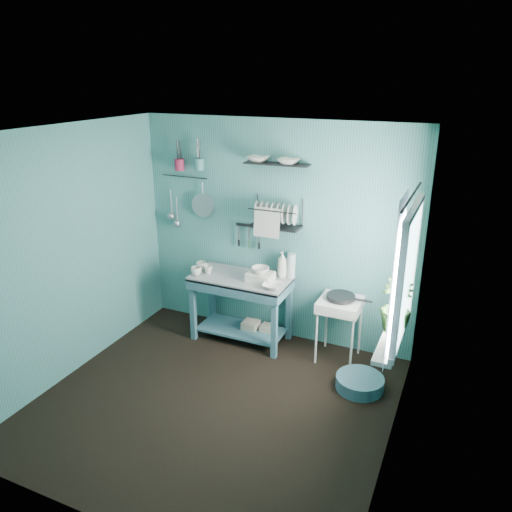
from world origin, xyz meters
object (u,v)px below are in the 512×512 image
at_px(work_counter, 241,308).
at_px(potted_plant, 396,306).
at_px(mug_left, 196,271).
at_px(mug_right, 202,266).
at_px(hotplate_stand, 339,329).
at_px(floor_basin, 360,383).
at_px(storage_tin_small, 268,333).
at_px(storage_tin_large, 251,330).
at_px(utensil_cup_teal, 199,164).
at_px(water_bottle, 291,266).
at_px(utensil_cup_magenta, 179,165).
at_px(soap_bottle, 282,264).
at_px(mug_mid, 208,270).
at_px(wash_tub, 260,277).
at_px(frying_pan, 341,296).
at_px(dish_rack, 276,213).
at_px(colander, 203,205).

xyz_separation_m(work_counter, potted_plant, (1.78, -0.63, 0.67)).
height_order(mug_left, potted_plant, potted_plant).
height_order(mug_right, hotplate_stand, mug_right).
distance_m(potted_plant, floor_basin, 1.06).
xyz_separation_m(storage_tin_small, floor_basin, (1.20, -0.50, -0.04)).
distance_m(hotplate_stand, storage_tin_large, 1.07).
relative_size(utensil_cup_teal, storage_tin_large, 0.59).
height_order(water_bottle, potted_plant, potted_plant).
bearing_deg(utensil_cup_magenta, storage_tin_small, -7.25).
distance_m(storage_tin_large, floor_basin, 1.47).
relative_size(soap_bottle, storage_tin_large, 1.36).
bearing_deg(utensil_cup_teal, storage_tin_small, -9.29).
bearing_deg(mug_mid, wash_tub, 3.63).
height_order(utensil_cup_teal, storage_tin_large, utensil_cup_teal).
distance_m(mug_left, utensil_cup_magenta, 1.24).
distance_m(work_counter, hotplate_stand, 1.14).
xyz_separation_m(mug_right, frying_pan, (1.64, 0.04, -0.09)).
xyz_separation_m(mug_mid, mug_right, (-0.12, 0.06, 0.00)).
bearing_deg(soap_bottle, floor_basin, -29.88).
bearing_deg(storage_tin_small, utensil_cup_teal, 170.71).
height_order(soap_bottle, utensil_cup_magenta, utensil_cup_magenta).
bearing_deg(hotplate_stand, dish_rack, -179.09).
distance_m(work_counter, wash_tub, 0.51).
xyz_separation_m(utensil_cup_magenta, potted_plant, (2.66, -0.86, -0.88)).
distance_m(storage_tin_large, storage_tin_small, 0.20).
bearing_deg(mug_mid, frying_pan, 3.84).
xyz_separation_m(mug_left, wash_tub, (0.73, 0.14, 0.00)).
relative_size(mug_mid, storage_tin_small, 0.50).
xyz_separation_m(water_bottle, floor_basin, (0.98, -0.64, -0.86)).
xyz_separation_m(frying_pan, storage_tin_large, (-1.04, 0.01, -0.63)).
height_order(utensil_cup_teal, storage_tin_small, utensil_cup_teal).
bearing_deg(utensil_cup_teal, work_counter, -20.46).
xyz_separation_m(mug_right, colander, (-0.11, 0.26, 0.65)).
height_order(mug_left, utensil_cup_teal, utensil_cup_teal).
distance_m(soap_bottle, storage_tin_small, 0.85).
bearing_deg(mug_left, utensil_cup_magenta, 135.59).
distance_m(utensil_cup_magenta, storage_tin_small, 2.19).
height_order(soap_bottle, frying_pan, soap_bottle).
xyz_separation_m(frying_pan, storage_tin_small, (-0.84, 0.04, -0.64)).
relative_size(work_counter, utensil_cup_teal, 8.53).
bearing_deg(wash_tub, frying_pan, 3.99).
relative_size(mug_left, utensil_cup_magenta, 0.95).
height_order(mug_right, utensil_cup_magenta, utensil_cup_magenta).
bearing_deg(dish_rack, frying_pan, -17.43).
height_order(soap_bottle, storage_tin_small, soap_bottle).
height_order(frying_pan, utensil_cup_teal, utensil_cup_teal).
bearing_deg(colander, mug_left, -72.91).
xyz_separation_m(soap_bottle, utensil_cup_teal, (-1.04, 0.03, 1.03)).
height_order(colander, floor_basin, colander).
bearing_deg(hotplate_stand, water_bottle, 174.72).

